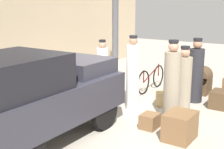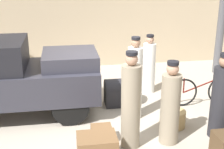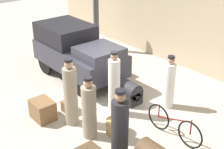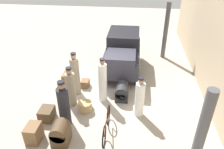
# 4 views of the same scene
# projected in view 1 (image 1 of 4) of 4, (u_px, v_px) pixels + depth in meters

# --- Properties ---
(ground_plane) EXTENTS (30.00, 30.00, 0.00)m
(ground_plane) POSITION_uv_depth(u_px,v_px,m) (114.00, 116.00, 7.48)
(ground_plane) COLOR #A89E8E
(canopy_pillar_right) EXTENTS (0.24, 0.24, 3.04)m
(canopy_pillar_right) POSITION_uv_depth(u_px,v_px,m) (115.00, 33.00, 11.86)
(canopy_pillar_right) COLOR #4C4C51
(canopy_pillar_right) RESTS_ON ground
(truck) EXTENTS (3.53, 1.65, 1.77)m
(truck) POSITION_uv_depth(u_px,v_px,m) (35.00, 93.00, 5.88)
(truck) COLOR black
(truck) RESTS_ON ground
(bicycle) EXTENTS (1.72, 0.04, 0.76)m
(bicycle) POSITION_uv_depth(u_px,v_px,m) (151.00, 79.00, 9.56)
(bicycle) COLOR black
(bicycle) RESTS_ON ground
(wicker_basket) EXTENTS (0.51, 0.51, 0.36)m
(wicker_basket) POSITION_uv_depth(u_px,v_px,m) (165.00, 99.00, 8.19)
(wicker_basket) COLOR tan
(wicker_basket) RESTS_ON ground
(conductor_in_dark_uniform) EXTENTS (0.34, 0.34, 1.60)m
(conductor_in_dark_uniform) POSITION_uv_depth(u_px,v_px,m) (103.00, 69.00, 9.17)
(conductor_in_dark_uniform) COLOR white
(conductor_in_dark_uniform) RESTS_ON ground
(porter_lifting_near_truck) EXTENTS (0.36, 0.36, 1.88)m
(porter_lifting_near_truck) POSITION_uv_depth(u_px,v_px,m) (172.00, 86.00, 6.82)
(porter_lifting_near_truck) COLOR gray
(porter_lifting_near_truck) RESTS_ON ground
(porter_with_bicycle) EXTENTS (0.33, 0.33, 1.87)m
(porter_with_bicycle) POSITION_uv_depth(u_px,v_px,m) (133.00, 76.00, 7.76)
(porter_with_bicycle) COLOR white
(porter_with_bicycle) RESTS_ON ground
(porter_carrying_trunk) EXTENTS (0.37, 0.37, 1.66)m
(porter_carrying_trunk) POSITION_uv_depth(u_px,v_px,m) (184.00, 83.00, 7.49)
(porter_carrying_trunk) COLOR gray
(porter_carrying_trunk) RESTS_ON ground
(porter_standing_middle) EXTENTS (0.40, 0.40, 1.74)m
(porter_standing_middle) POSITION_uv_depth(u_px,v_px,m) (196.00, 73.00, 8.38)
(porter_standing_middle) COLOR #232328
(porter_standing_middle) RESTS_ON ground
(trunk_large_brown) EXTENTS (0.60, 0.52, 0.78)m
(trunk_large_brown) POSITION_uv_depth(u_px,v_px,m) (201.00, 80.00, 9.26)
(trunk_large_brown) COLOR #4C3823
(trunk_large_brown) RESTS_ON ground
(trunk_barrel_dark) EXTENTS (0.73, 0.52, 0.67)m
(trunk_barrel_dark) POSITION_uv_depth(u_px,v_px,m) (104.00, 94.00, 8.12)
(trunk_barrel_dark) COLOR #232328
(trunk_barrel_dark) RESTS_ON ground
(suitcase_black_upright) EXTENTS (0.68, 0.52, 0.55)m
(suitcase_black_upright) POSITION_uv_depth(u_px,v_px,m) (180.00, 126.00, 6.13)
(suitcase_black_upright) COLOR brown
(suitcase_black_upright) RESTS_ON ground
(suitcase_small_leather) EXTENTS (0.58, 0.48, 0.44)m
(suitcase_small_leather) POSITION_uv_depth(u_px,v_px,m) (221.00, 99.00, 8.00)
(suitcase_small_leather) COLOR #4C3823
(suitcase_small_leather) RESTS_ON ground
(suitcase_tan_flat) EXTENTS (0.40, 0.34, 0.32)m
(suitcase_tan_flat) POSITION_uv_depth(u_px,v_px,m) (150.00, 121.00, 6.70)
(suitcase_tan_flat) COLOR brown
(suitcase_tan_flat) RESTS_ON ground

